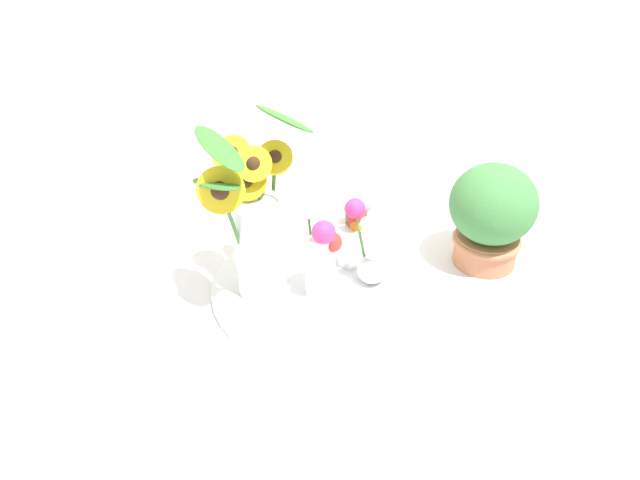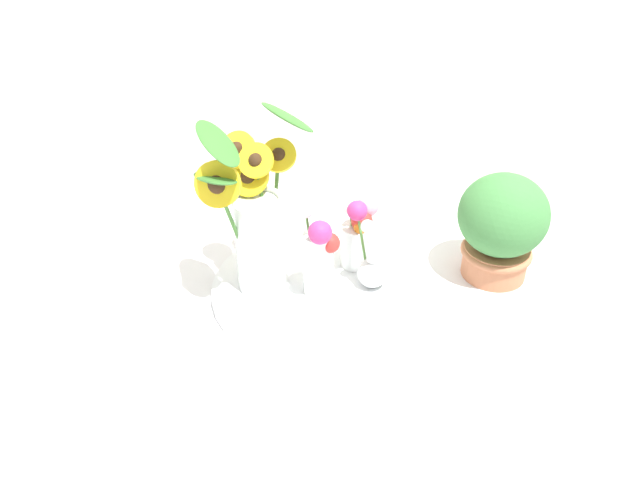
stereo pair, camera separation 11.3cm
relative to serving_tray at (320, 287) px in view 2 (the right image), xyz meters
The scene contains 7 objects.
ground_plane 0.09m from the serving_tray, 74.81° to the right, with size 6.00×6.00×0.00m, color silver.
serving_tray is the anchor object (origin of this frame).
mason_jar_sunflowers 0.19m from the serving_tray, 169.52° to the right, with size 0.24×0.23×0.34m.
vase_small_center 0.10m from the serving_tray, 83.94° to the right, with size 0.08×0.08×0.20m.
vase_bulb_right 0.12m from the serving_tray, 10.44° to the left, with size 0.08×0.07×0.17m.
vase_small_back 0.13m from the serving_tray, 52.45° to the left, with size 0.07×0.07×0.15m.
potted_plant 0.36m from the serving_tray, 19.45° to the left, with size 0.17×0.17×0.22m.
Camera 2 is at (0.14, -0.84, 0.74)m, focal length 35.00 mm.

